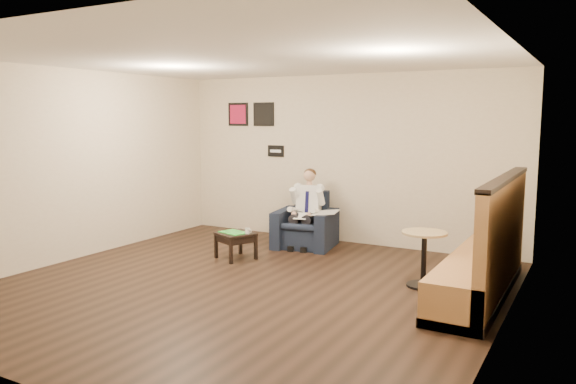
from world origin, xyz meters
The scene contains 19 objects.
ground centered at (0.00, 0.00, 0.00)m, with size 6.00×6.00×0.00m, color black.
wall_back centered at (0.00, 3.00, 1.40)m, with size 6.00×0.02×2.80m, color beige.
wall_front centered at (0.00, -3.00, 1.40)m, with size 6.00×0.02×2.80m, color beige.
wall_left centered at (-3.00, 0.00, 1.40)m, with size 0.02×6.00×2.80m, color beige.
wall_right centered at (3.00, 0.00, 1.40)m, with size 0.02×6.00×2.80m, color beige.
ceiling centered at (0.00, 0.00, 2.80)m, with size 6.00×6.00×0.02m, color white.
seating_sign centered at (-1.30, 2.98, 1.50)m, with size 0.32×0.02×0.20m, color black.
art_print_left centered at (-2.10, 2.98, 2.15)m, with size 0.42×0.03×0.42m, color #B41641.
art_print_right centered at (-1.55, 2.98, 2.15)m, with size 0.42×0.03×0.42m, color black.
armchair centered at (-0.36, 2.33, 0.44)m, with size 0.91×0.91×0.88m, color black.
seated_man centered at (-0.34, 2.22, 0.60)m, with size 0.57×0.86×1.21m, color white, non-canonical shape.
lap_papers centered at (-0.33, 2.13, 0.54)m, with size 0.20×0.29×0.01m, color white.
newspaper centered at (0.02, 2.30, 0.60)m, with size 0.38×0.48×0.01m, color silver.
side_table centered at (-0.90, 1.12, 0.20)m, with size 0.48×0.48×0.39m, color black.
green_folder centered at (-0.93, 1.11, 0.40)m, with size 0.39×0.28×0.01m, color green.
coffee_mug centered at (-0.71, 1.15, 0.44)m, with size 0.07×0.07×0.08m, color white.
smartphone centered at (-0.80, 1.23, 0.40)m, with size 0.12×0.06×0.01m, color black.
banquette centered at (2.59, 1.07, 0.70)m, with size 0.66×2.75×1.41m, color #A57140.
cafe_table centered at (1.93, 1.11, 0.35)m, with size 0.56×0.56×0.70m, color #9D8155.
Camera 1 is at (3.78, -5.63, 2.09)m, focal length 35.00 mm.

